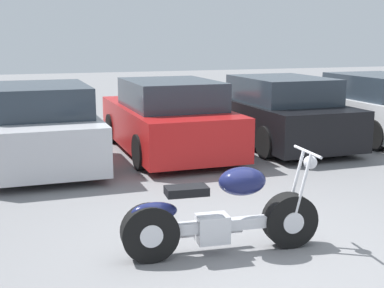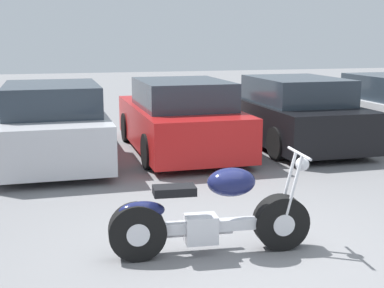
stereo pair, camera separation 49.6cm
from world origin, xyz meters
name	(u,v)px [view 1 (the left image)]	position (x,y,z in m)	size (l,w,h in m)	color
ground_plane	(257,251)	(0.00, 0.00, 0.00)	(60.00, 60.00, 0.00)	slate
motorcycle	(221,215)	(-0.39, 0.09, 0.42)	(2.18, 0.64, 1.08)	black
parked_car_silver	(41,127)	(-1.92, 5.08, 0.67)	(1.94, 4.23, 1.46)	#BCBCC1
parked_car_red	(168,119)	(0.55, 5.22, 0.67)	(1.94, 4.23, 1.46)	red
parked_car_black	(277,113)	(3.03, 5.28, 0.67)	(1.94, 4.23, 1.46)	black
parked_car_white	(373,108)	(5.50, 5.24, 0.67)	(1.94, 4.23, 1.46)	white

